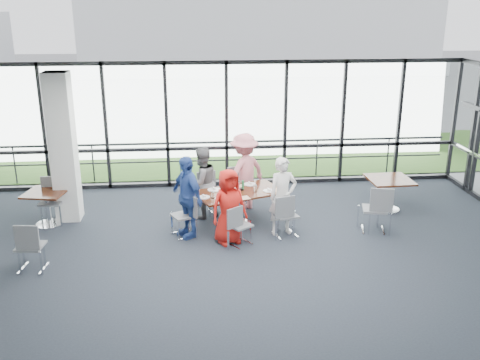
{
  "coord_description": "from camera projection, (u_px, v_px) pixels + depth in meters",
  "views": [
    {
      "loc": [
        -0.87,
        -8.23,
        4.51
      ],
      "look_at": [
        0.07,
        2.02,
        1.1
      ],
      "focal_mm": 40.0,
      "sensor_mm": 36.0,
      "label": 1
    }
  ],
  "objects": [
    {
      "name": "menu_a",
      "position": [
        242.0,
        198.0,
        10.84
      ],
      "size": [
        0.37,
        0.3,
        0.0
      ],
      "primitive_type": "cube",
      "rotation": [
        0.0,
        0.0,
        0.28
      ],
      "color": "beige",
      "rests_on": "main_table"
    },
    {
      "name": "diner_near_left",
      "position": [
        229.0,
        207.0,
        10.38
      ],
      "size": [
        0.87,
        0.73,
        1.51
      ],
      "primitive_type": "imported",
      "rotation": [
        0.0,
        0.0,
        0.4
      ],
      "color": "red",
      "rests_on": "ground"
    },
    {
      "name": "curtain_wall_back",
      "position": [
        227.0,
        125.0,
        13.5
      ],
      "size": [
        12.0,
        0.1,
        3.2
      ],
      "primitive_type": "cube",
      "color": "white",
      "rests_on": "ground"
    },
    {
      "name": "main_table",
      "position": [
        239.0,
        197.0,
        11.28
      ],
      "size": [
        2.02,
        1.57,
        0.75
      ],
      "rotation": [
        0.0,
        0.0,
        0.37
      ],
      "color": "#331310",
      "rests_on": "ground"
    },
    {
      "name": "chair_spare_lb",
      "position": [
        52.0,
        202.0,
        11.41
      ],
      "size": [
        0.51,
        0.51,
        0.96
      ],
      "primitive_type": null,
      "rotation": [
        0.0,
        0.0,
        3.05
      ],
      "color": "slate",
      "rests_on": "ground"
    },
    {
      "name": "condiment_caddy",
      "position": [
        241.0,
        189.0,
        11.3
      ],
      "size": [
        0.1,
        0.07,
        0.04
      ],
      "primitive_type": "cube",
      "color": "black",
      "rests_on": "main_table"
    },
    {
      "name": "green_bottle",
      "position": [
        243.0,
        185.0,
        11.32
      ],
      "size": [
        0.05,
        0.05,
        0.2
      ],
      "primitive_type": "cylinder",
      "color": "#258044",
      "rests_on": "main_table"
    },
    {
      "name": "chair_spare_la",
      "position": [
        30.0,
        246.0,
        9.39
      ],
      "size": [
        0.49,
        0.49,
        0.9
      ],
      "primitive_type": null,
      "rotation": [
        0.0,
        0.0,
        -0.12
      ],
      "color": "slate",
      "rests_on": "ground"
    },
    {
      "name": "side_table_left",
      "position": [
        46.0,
        197.0,
        11.26
      ],
      "size": [
        0.96,
        0.96,
        0.75
      ],
      "rotation": [
        0.0,
        0.0,
        -0.2
      ],
      "color": "#331310",
      "rests_on": "ground"
    },
    {
      "name": "chair_main_fl",
      "position": [
        204.0,
        195.0,
        11.84
      ],
      "size": [
        0.58,
        0.58,
        0.93
      ],
      "primitive_type": null,
      "rotation": [
        0.0,
        0.0,
        3.46
      ],
      "color": "slate",
      "rests_on": "ground"
    },
    {
      "name": "diner_end",
      "position": [
        187.0,
        197.0,
        10.65
      ],
      "size": [
        0.98,
        1.12,
        1.69
      ],
      "primitive_type": "imported",
      "rotation": [
        0.0,
        0.0,
        -1.02
      ],
      "color": "#2C4B99",
      "rests_on": "ground"
    },
    {
      "name": "ceiling",
      "position": [
        248.0,
        92.0,
        8.27
      ],
      "size": [
        12.0,
        10.0,
        0.04
      ],
      "primitive_type": "cube",
      "color": "silver",
      "rests_on": "ground"
    },
    {
      "name": "plate_fl",
      "position": [
        214.0,
        190.0,
        11.32
      ],
      "size": [
        0.28,
        0.28,
        0.01
      ],
      "primitive_type": "cylinder",
      "color": "white",
      "rests_on": "main_table"
    },
    {
      "name": "plate_fr",
      "position": [
        250.0,
        184.0,
        11.66
      ],
      "size": [
        0.27,
        0.27,
        0.01
      ],
      "primitive_type": "cylinder",
      "color": "white",
      "rests_on": "main_table"
    },
    {
      "name": "guard_rail",
      "position": [
        225.0,
        160.0,
        14.41
      ],
      "size": [
        12.0,
        0.06,
        0.06
      ],
      "primitive_type": "cylinder",
      "rotation": [
        0.0,
        1.57,
        0.0
      ],
      "color": "#2D2D33",
      "rests_on": "ground"
    },
    {
      "name": "tumbler_c",
      "position": [
        239.0,
        185.0,
        11.41
      ],
      "size": [
        0.07,
        0.07,
        0.15
      ],
      "primitive_type": "cylinder",
      "color": "white",
      "rests_on": "main_table"
    },
    {
      "name": "tumbler_d",
      "position": [
        213.0,
        195.0,
        10.83
      ],
      "size": [
        0.07,
        0.07,
        0.13
      ],
      "primitive_type": "cylinder",
      "color": "white",
      "rests_on": "main_table"
    },
    {
      "name": "floor",
      "position": [
        247.0,
        277.0,
        9.28
      ],
      "size": [
        12.0,
        10.0,
        0.02
      ],
      "primitive_type": "cube",
      "color": "#222832",
      "rests_on": "ground"
    },
    {
      "name": "apron",
      "position": [
        217.0,
        139.0,
        18.73
      ],
      "size": [
        80.0,
        70.0,
        0.02
      ],
      "primitive_type": "cube",
      "color": "slate",
      "rests_on": "ground"
    },
    {
      "name": "chair_main_nl",
      "position": [
        240.0,
        225.0,
        10.39
      ],
      "size": [
        0.55,
        0.55,
        0.81
      ],
      "primitive_type": null,
      "rotation": [
        0.0,
        0.0,
        0.62
      ],
      "color": "slate",
      "rests_on": "ground"
    },
    {
      "name": "plate_nl",
      "position": [
        222.0,
        199.0,
        10.8
      ],
      "size": [
        0.28,
        0.28,
        0.01
      ],
      "primitive_type": "cylinder",
      "color": "white",
      "rests_on": "main_table"
    },
    {
      "name": "chair_main_nr",
      "position": [
        286.0,
        215.0,
        10.79
      ],
      "size": [
        0.53,
        0.53,
        0.89
      ],
      "primitive_type": null,
      "rotation": [
        0.0,
        0.0,
        0.26
      ],
      "color": "slate",
      "rests_on": "ground"
    },
    {
      "name": "chair_main_end",
      "position": [
        183.0,
        215.0,
        10.79
      ],
      "size": [
        0.57,
        0.57,
        0.87
      ],
      "primitive_type": null,
      "rotation": [
        0.0,
        0.0,
        -1.12
      ],
      "color": "slate",
      "rests_on": "ground"
    },
    {
      "name": "menu_c",
      "position": [
        237.0,
        186.0,
        11.55
      ],
      "size": [
        0.35,
        0.36,
        0.0
      ],
      "primitive_type": "cube",
      "rotation": [
        0.0,
        0.0,
        0.86
      ],
      "color": "beige",
      "rests_on": "main_table"
    },
    {
      "name": "exit_door",
      "position": [
        476.0,
        153.0,
        13.01
      ],
      "size": [
        0.12,
        1.6,
        2.1
      ],
      "primitive_type": "cube",
      "color": "black",
      "rests_on": "ground"
    },
    {
      "name": "chair_spare_r",
      "position": [
        375.0,
        209.0,
        10.98
      ],
      "size": [
        0.58,
        0.58,
        0.98
      ],
      "primitive_type": null,
      "rotation": [
        0.0,
        0.0,
        -0.24
      ],
      "color": "slate",
      "rests_on": "ground"
    },
    {
      "name": "tumbler_b",
      "position": [
        255.0,
        188.0,
        11.2
      ],
      "size": [
        0.07,
        0.07,
        0.14
      ],
      "primitive_type": "cylinder",
      "color": "white",
      "rests_on": "main_table"
    },
    {
      "name": "plate_nr",
      "position": [
        269.0,
        191.0,
        11.25
      ],
      "size": [
        0.25,
        0.25,
        0.01
      ],
      "primitive_type": "cylinder",
      "color": "white",
      "rests_on": "main_table"
    },
    {
      "name": "diner_far_right",
      "position": [
        244.0,
        172.0,
        12.08
      ],
      "size": [
        1.28,
        1.15,
        1.78
      ],
      "primitive_type": "imported",
      "rotation": [
        0.0,
        0.0,
        3.77
      ],
      "color": "pink",
      "rests_on": "ground"
    },
    {
      "name": "diner_far_left",
      "position": [
        202.0,
        183.0,
        11.64
      ],
      "size": [
        0.91,
        0.83,
        1.59
      ],
      "primitive_type": "imported",
      "rotation": [
        0.0,
        0.0,
        3.74
      ],
      "color": "slate",
      "rests_on": "ground"
    },
    {
      "name": "plate_end",
      "position": [
        204.0,
        197.0,
        10.88
      ],
      "size": [
        0.24,
        0.24,
        0.01
      ],
      "primitive_type": "cylinder",
      "color": "white",
      "rests_on": "main_table"
    },
    {
      "name": "ketchup_bottle",
      "position": [
        238.0,
        187.0,
        11.24
      ],
      "size": [
        0.06,
        0.06,
        0.18
      ],
      "primitive_type": "cylinder",
      "color": "maroon",
      "rests_on": "main_table"
    },
    {
      "name": "side_table_right",
      "position": [
        389.0,
        183.0,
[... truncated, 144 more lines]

